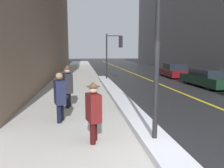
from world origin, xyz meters
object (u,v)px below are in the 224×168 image
pedestrian_in_glasses (60,95)px  parked_car_dark_green (208,78)px  traffic_light_near (115,47)px  pedestrian_nearside (68,84)px  pedestrian_in_fedora (93,110)px  parked_car_maroon (174,71)px  lamp_post (158,33)px

pedestrian_in_glasses → parked_car_dark_green: (9.00, 6.37, -0.33)m
parked_car_dark_green → traffic_light_near: bearing=56.2°
pedestrian_nearside → parked_car_dark_green: size_ratio=0.38×
pedestrian_in_glasses → pedestrian_nearside: bearing=160.6°
pedestrian_nearside → parked_car_dark_green: bearing=101.4°
pedestrian_in_fedora → parked_car_dark_green: pedestrian_in_fedora is taller
pedestrian_in_glasses → parked_car_dark_green: bearing=109.9°
pedestrian_in_glasses → parked_car_maroon: bearing=127.5°
pedestrian_nearside → parked_car_maroon: bearing=123.1°
lamp_post → parked_car_maroon: bearing=64.8°
parked_car_dark_green → parked_car_maroon: 5.74m
pedestrian_nearside → pedestrian_in_fedora: bearing=-2.4°
pedestrian_in_glasses → parked_car_maroon: (9.17, 12.10, -0.32)m
traffic_light_near → parked_car_maroon: 6.51m
traffic_light_near → parked_car_maroon: size_ratio=0.87×
pedestrian_in_fedora → parked_car_dark_green: 11.45m
traffic_light_near → parked_car_maroon: (5.82, 2.01, -2.09)m
lamp_post → pedestrian_nearside: lamp_post is taller
pedestrian_in_fedora → parked_car_maroon: (8.18, 13.90, -0.27)m
traffic_light_near → parked_car_dark_green: bearing=-27.1°
lamp_post → pedestrian_in_fedora: size_ratio=2.85×
parked_car_dark_green → parked_car_maroon: parked_car_maroon is taller
lamp_post → parked_car_maroon: lamp_post is taller
pedestrian_in_fedora → pedestrian_in_glasses: (-0.99, 1.80, 0.05)m
pedestrian_in_fedora → pedestrian_nearside: pedestrian_nearside is taller
traffic_light_near → pedestrian_in_glasses: traffic_light_near is taller
lamp_post → pedestrian_in_fedora: lamp_post is taller
pedestrian_in_fedora → parked_car_dark_green: size_ratio=0.34×
lamp_post → pedestrian_nearside: bearing=119.5°
parked_car_maroon → pedestrian_in_glasses: bearing=147.2°
pedestrian_in_glasses → parked_car_dark_green: pedestrian_in_glasses is taller
lamp_post → pedestrian_in_fedora: (-1.46, 0.38, -1.84)m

